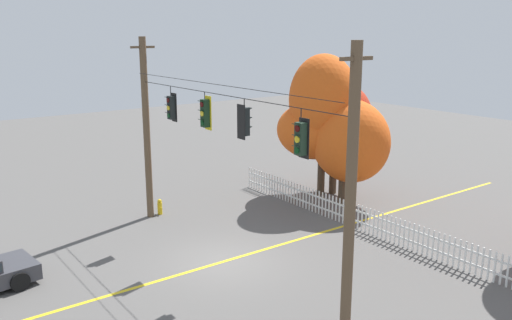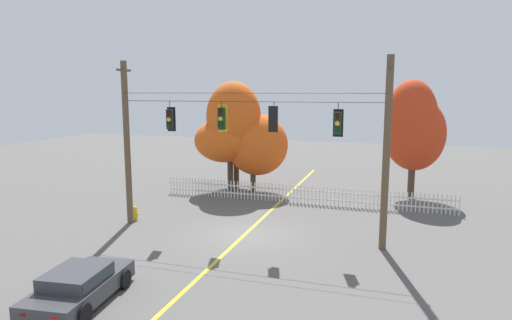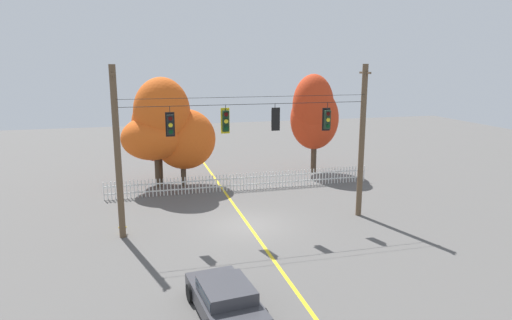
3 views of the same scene
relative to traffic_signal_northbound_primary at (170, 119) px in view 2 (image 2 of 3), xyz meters
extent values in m
plane|color=#565451|center=(3.77, -0.01, -5.35)|extent=(80.00, 80.00, 0.00)
cube|color=gold|center=(3.77, -0.01, -5.35)|extent=(0.16, 36.00, 0.01)
cylinder|color=brown|center=(-2.45, -0.01, -1.28)|extent=(0.30, 0.30, 8.14)
cylinder|color=brown|center=(9.99, -0.01, -1.28)|extent=(0.30, 0.30, 8.14)
cube|color=brown|center=(-2.45, -0.01, 2.34)|extent=(0.10, 1.10, 0.10)
cube|color=brown|center=(9.99, -0.01, 2.34)|extent=(0.10, 1.10, 0.10)
cylinder|color=black|center=(3.77, -0.01, 0.86)|extent=(12.25, 0.02, 0.02)
cylinder|color=black|center=(3.77, -0.26, 1.24)|extent=(12.25, 0.02, 0.02)
cylinder|color=black|center=(0.00, -0.01, 0.66)|extent=(0.03, 0.03, 0.40)
cube|color=black|center=(0.00, 0.12, 0.00)|extent=(0.43, 0.02, 1.16)
cube|color=black|center=(0.00, -0.01, 0.00)|extent=(0.30, 0.24, 0.94)
cylinder|color=#410706|center=(0.00, -0.14, 0.31)|extent=(0.20, 0.03, 0.20)
cube|color=black|center=(0.00, -0.19, 0.42)|extent=(0.22, 0.12, 0.06)
cylinder|color=yellow|center=(0.00, -0.14, 0.00)|extent=(0.20, 0.03, 0.20)
cube|color=black|center=(0.00, -0.19, 0.11)|extent=(0.22, 0.12, 0.06)
cylinder|color=#073513|center=(0.00, -0.14, -0.32)|extent=(0.20, 0.03, 0.20)
cube|color=black|center=(0.00, -0.19, -0.20)|extent=(0.22, 0.12, 0.06)
cylinder|color=black|center=(2.65, -0.01, 0.73)|extent=(0.03, 0.03, 0.28)
cube|color=yellow|center=(2.65, 0.12, 0.08)|extent=(0.43, 0.02, 1.25)
cube|color=black|center=(2.65, -0.01, 0.08)|extent=(0.30, 0.24, 1.01)
cylinder|color=#410706|center=(2.65, -0.14, 0.42)|extent=(0.20, 0.03, 0.20)
cube|color=black|center=(2.65, -0.19, 0.54)|extent=(0.22, 0.12, 0.06)
cylinder|color=yellow|center=(2.65, -0.14, 0.08)|extent=(0.20, 0.03, 0.20)
cube|color=black|center=(2.65, -0.19, 0.20)|extent=(0.22, 0.12, 0.06)
cylinder|color=#073513|center=(2.65, -0.14, -0.25)|extent=(0.20, 0.03, 0.20)
cube|color=black|center=(2.65, -0.19, -0.14)|extent=(0.22, 0.12, 0.06)
cylinder|color=black|center=(5.15, -0.01, 0.72)|extent=(0.03, 0.03, 0.29)
cube|color=black|center=(5.15, -0.14, 0.11)|extent=(0.43, 0.02, 1.15)
cube|color=black|center=(5.15, -0.01, 0.11)|extent=(0.30, 0.24, 0.92)
cylinder|color=#410706|center=(5.15, 0.13, 0.42)|extent=(0.20, 0.03, 0.20)
cube|color=black|center=(5.15, 0.17, 0.53)|extent=(0.22, 0.12, 0.06)
cylinder|color=yellow|center=(5.15, 0.13, 0.11)|extent=(0.20, 0.03, 0.20)
cube|color=black|center=(5.15, 0.17, 0.22)|extent=(0.22, 0.12, 0.06)
cylinder|color=#073513|center=(5.15, 0.13, -0.20)|extent=(0.20, 0.03, 0.20)
cube|color=black|center=(5.15, 0.17, -0.08)|extent=(0.22, 0.12, 0.06)
cylinder|color=black|center=(7.96, -0.01, 0.66)|extent=(0.03, 0.03, 0.40)
cube|color=black|center=(7.96, 0.12, -0.02)|extent=(0.43, 0.02, 1.18)
cube|color=#1E3323|center=(7.96, -0.01, -0.02)|extent=(0.30, 0.24, 0.95)
cylinder|color=#410706|center=(7.96, -0.14, 0.30)|extent=(0.20, 0.03, 0.20)
cube|color=#1E3323|center=(7.96, -0.19, 0.42)|extent=(0.22, 0.12, 0.06)
cylinder|color=yellow|center=(7.96, -0.14, -0.02)|extent=(0.20, 0.03, 0.20)
cube|color=#1E3323|center=(7.96, -0.19, 0.10)|extent=(0.22, 0.12, 0.06)
cylinder|color=#073513|center=(7.96, -0.14, -0.33)|extent=(0.20, 0.03, 0.20)
cube|color=#1E3323|center=(7.96, -0.19, -0.22)|extent=(0.22, 0.12, 0.06)
cube|color=white|center=(-3.66, 6.49, -4.79)|extent=(0.06, 0.04, 1.12)
cube|color=white|center=(-3.44, 6.49, -4.79)|extent=(0.06, 0.04, 1.12)
cube|color=white|center=(-3.21, 6.49, -4.79)|extent=(0.06, 0.04, 1.12)
cube|color=white|center=(-2.99, 6.49, -4.79)|extent=(0.06, 0.04, 1.12)
cube|color=white|center=(-2.77, 6.49, -4.79)|extent=(0.06, 0.04, 1.12)
cube|color=white|center=(-2.54, 6.49, -4.79)|extent=(0.06, 0.04, 1.12)
cube|color=white|center=(-2.32, 6.49, -4.79)|extent=(0.06, 0.04, 1.12)
cube|color=white|center=(-2.09, 6.49, -4.79)|extent=(0.06, 0.04, 1.12)
cube|color=white|center=(-1.87, 6.49, -4.79)|extent=(0.06, 0.04, 1.12)
cube|color=white|center=(-1.65, 6.49, -4.79)|extent=(0.06, 0.04, 1.12)
cube|color=white|center=(-1.42, 6.49, -4.79)|extent=(0.06, 0.04, 1.12)
cube|color=white|center=(-1.20, 6.49, -4.79)|extent=(0.06, 0.04, 1.12)
cube|color=white|center=(-0.98, 6.49, -4.79)|extent=(0.06, 0.04, 1.12)
cube|color=white|center=(-0.75, 6.49, -4.79)|extent=(0.06, 0.04, 1.12)
cube|color=white|center=(-0.53, 6.49, -4.79)|extent=(0.06, 0.04, 1.12)
cube|color=white|center=(-0.31, 6.49, -4.79)|extent=(0.06, 0.04, 1.12)
cube|color=white|center=(-0.08, 6.49, -4.79)|extent=(0.06, 0.04, 1.12)
cube|color=white|center=(0.14, 6.49, -4.79)|extent=(0.06, 0.04, 1.12)
cube|color=white|center=(0.37, 6.49, -4.79)|extent=(0.06, 0.04, 1.12)
cube|color=white|center=(0.59, 6.49, -4.79)|extent=(0.06, 0.04, 1.12)
cube|color=white|center=(0.81, 6.49, -4.79)|extent=(0.06, 0.04, 1.12)
cube|color=white|center=(1.04, 6.49, -4.79)|extent=(0.06, 0.04, 1.12)
cube|color=white|center=(1.26, 6.49, -4.79)|extent=(0.06, 0.04, 1.12)
cube|color=white|center=(1.48, 6.49, -4.79)|extent=(0.06, 0.04, 1.12)
cube|color=white|center=(1.71, 6.49, -4.79)|extent=(0.06, 0.04, 1.12)
cube|color=white|center=(1.93, 6.49, -4.79)|extent=(0.06, 0.04, 1.12)
cube|color=white|center=(2.15, 6.49, -4.79)|extent=(0.06, 0.04, 1.12)
cube|color=white|center=(2.38, 6.49, -4.79)|extent=(0.06, 0.04, 1.12)
cube|color=white|center=(2.60, 6.49, -4.79)|extent=(0.06, 0.04, 1.12)
cube|color=white|center=(2.83, 6.49, -4.79)|extent=(0.06, 0.04, 1.12)
cube|color=white|center=(3.05, 6.49, -4.79)|extent=(0.06, 0.04, 1.12)
cube|color=white|center=(3.27, 6.49, -4.79)|extent=(0.06, 0.04, 1.12)
cube|color=white|center=(3.50, 6.49, -4.79)|extent=(0.06, 0.04, 1.12)
cube|color=white|center=(3.72, 6.49, -4.79)|extent=(0.06, 0.04, 1.12)
cube|color=white|center=(3.94, 6.49, -4.79)|extent=(0.06, 0.04, 1.12)
cube|color=white|center=(4.17, 6.49, -4.79)|extent=(0.06, 0.04, 1.12)
cube|color=white|center=(4.39, 6.49, -4.79)|extent=(0.06, 0.04, 1.12)
cube|color=white|center=(4.61, 6.49, -4.79)|extent=(0.06, 0.04, 1.12)
cube|color=white|center=(4.84, 6.49, -4.79)|extent=(0.06, 0.04, 1.12)
cube|color=white|center=(5.06, 6.49, -4.79)|extent=(0.06, 0.04, 1.12)
cube|color=white|center=(5.29, 6.49, -4.79)|extent=(0.06, 0.04, 1.12)
cube|color=white|center=(5.51, 6.49, -4.79)|extent=(0.06, 0.04, 1.12)
cube|color=white|center=(5.73, 6.49, -4.79)|extent=(0.06, 0.04, 1.12)
cube|color=white|center=(5.96, 6.49, -4.79)|extent=(0.06, 0.04, 1.12)
cube|color=white|center=(6.18, 6.49, -4.79)|extent=(0.06, 0.04, 1.12)
cube|color=white|center=(6.40, 6.49, -4.79)|extent=(0.06, 0.04, 1.12)
cube|color=white|center=(6.63, 6.49, -4.79)|extent=(0.06, 0.04, 1.12)
cube|color=white|center=(6.85, 6.49, -4.79)|extent=(0.06, 0.04, 1.12)
cube|color=white|center=(7.07, 6.49, -4.79)|extent=(0.06, 0.04, 1.12)
cube|color=white|center=(7.30, 6.49, -4.79)|extent=(0.06, 0.04, 1.12)
cube|color=white|center=(7.52, 6.49, -4.79)|extent=(0.06, 0.04, 1.12)
cube|color=white|center=(7.74, 6.49, -4.79)|extent=(0.06, 0.04, 1.12)
cube|color=white|center=(7.97, 6.49, -4.79)|extent=(0.06, 0.04, 1.12)
cube|color=white|center=(8.19, 6.49, -4.79)|extent=(0.06, 0.04, 1.12)
cube|color=white|center=(8.42, 6.49, -4.79)|extent=(0.06, 0.04, 1.12)
cube|color=white|center=(8.64, 6.49, -4.79)|extent=(0.06, 0.04, 1.12)
cube|color=white|center=(8.86, 6.49, -4.79)|extent=(0.06, 0.04, 1.12)
cube|color=white|center=(9.09, 6.49, -4.79)|extent=(0.06, 0.04, 1.12)
cube|color=white|center=(9.31, 6.49, -4.79)|extent=(0.06, 0.04, 1.12)
cube|color=white|center=(9.53, 6.49, -4.79)|extent=(0.06, 0.04, 1.12)
cube|color=white|center=(9.76, 6.49, -4.79)|extent=(0.06, 0.04, 1.12)
cube|color=white|center=(9.98, 6.49, -4.79)|extent=(0.06, 0.04, 1.12)
cube|color=white|center=(10.20, 6.49, -4.79)|extent=(0.06, 0.04, 1.12)
cube|color=white|center=(10.43, 6.49, -4.79)|extent=(0.06, 0.04, 1.12)
cube|color=white|center=(10.65, 6.49, -4.79)|extent=(0.06, 0.04, 1.12)
cube|color=white|center=(10.88, 6.49, -4.79)|extent=(0.06, 0.04, 1.12)
cube|color=white|center=(11.10, 6.49, -4.79)|extent=(0.06, 0.04, 1.12)
cube|color=white|center=(11.32, 6.49, -4.79)|extent=(0.06, 0.04, 1.12)
cube|color=white|center=(11.55, 6.49, -4.79)|extent=(0.06, 0.04, 1.12)
cube|color=white|center=(11.77, 6.49, -4.79)|extent=(0.06, 0.04, 1.12)
cube|color=white|center=(11.99, 6.49, -4.79)|extent=(0.06, 0.04, 1.12)
cube|color=white|center=(12.22, 6.49, -4.79)|extent=(0.06, 0.04, 1.12)
cube|color=white|center=(12.44, 6.49, -4.79)|extent=(0.06, 0.04, 1.12)
cube|color=white|center=(12.66, 6.49, -4.79)|extent=(0.06, 0.04, 1.12)
cube|color=white|center=(12.89, 6.49, -4.79)|extent=(0.06, 0.04, 1.12)
cube|color=white|center=(13.11, 6.49, -4.79)|extent=(0.06, 0.04, 1.12)
cube|color=white|center=(13.34, 6.49, -4.79)|extent=(0.06, 0.04, 1.12)
cube|color=white|center=(13.56, 6.49, -4.79)|extent=(0.06, 0.04, 1.12)
cube|color=white|center=(13.78, 6.49, -4.79)|extent=(0.06, 0.04, 1.12)
cube|color=white|center=(5.06, 6.52, -5.01)|extent=(17.44, 0.03, 0.08)
cube|color=white|center=(5.06, 6.52, -4.54)|extent=(17.44, 0.03, 0.08)
cylinder|color=#473828|center=(-0.30, 8.69, -3.97)|extent=(0.38, 0.38, 2.76)
ellipsoid|color=#DB5619|center=(-0.53, 8.23, -1.93)|extent=(4.07, 3.39, 2.88)
ellipsoid|color=#DB5619|center=(-0.31, 8.77, -1.08)|extent=(3.04, 2.95, 3.80)
ellipsoid|color=#DB5619|center=(0.12, 8.29, -0.30)|extent=(3.63, 3.25, 4.53)
cylinder|color=#473828|center=(-0.12, 9.37, -4.12)|extent=(0.38, 0.38, 2.45)
ellipsoid|color=#B22D19|center=(-0.33, 9.84, -1.69)|extent=(3.09, 2.67, 4.21)
ellipsoid|color=#B22D19|center=(-0.09, 9.87, -1.39)|extent=(3.17, 3.04, 3.66)
ellipsoid|color=#B22D19|center=(-0.19, 9.14, -1.08)|extent=(2.86, 2.56, 3.17)
cylinder|color=#473828|center=(1.38, 8.53, -4.38)|extent=(0.35, 0.35, 1.94)
ellipsoid|color=#DB5619|center=(1.58, 8.77, -2.18)|extent=(4.11, 3.47, 4.06)
ellipsoid|color=#DB5619|center=(1.50, 8.93, -2.11)|extent=(3.14, 2.74, 2.93)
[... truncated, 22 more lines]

